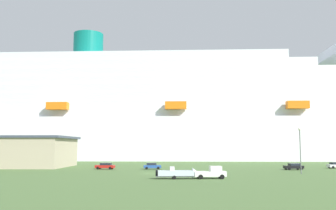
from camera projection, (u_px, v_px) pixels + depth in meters
name	position (u px, v px, depth m)	size (l,w,h in m)	color
ground_plane	(153.00, 166.00, 109.25)	(600.00, 600.00, 0.00)	#4C6B38
cruise_ship	(177.00, 118.00, 160.03)	(306.72, 53.31, 62.03)	white
pickup_truck	(211.00, 173.00, 66.32)	(5.68, 2.47, 2.20)	white
small_boat_on_trailer	(180.00, 173.00, 65.98)	(8.76, 2.29, 2.15)	#595960
street_lamp	(300.00, 145.00, 77.85)	(0.56, 0.56, 9.49)	slate
parked_car_black_coupe	(294.00, 166.00, 91.18)	(4.72, 2.49, 1.58)	black
parked_car_red_hatchback	(105.00, 166.00, 93.55)	(4.97, 2.62, 1.58)	red
parked_car_blue_suv	(152.00, 166.00, 93.66)	(4.46, 2.34, 1.58)	#264C99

